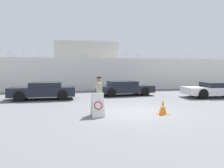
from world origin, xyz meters
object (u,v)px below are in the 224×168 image
object	(u,v)px
parked_car_front_coupe	(43,90)
parked_car_rear_sedan	(124,88)
barricade_sign	(98,105)
parked_car_far_side	(216,89)
security_guard	(99,93)
traffic_cone_near	(163,107)

from	to	relation	value
parked_car_front_coupe	parked_car_rear_sedan	xyz separation A→B (m)	(6.14, 1.09, -0.04)
barricade_sign	parked_car_front_coupe	bearing A→B (deg)	114.47
barricade_sign	parked_car_rear_sedan	xyz separation A→B (m)	(3.19, 7.28, 0.08)
parked_car_far_side	security_guard	bearing A→B (deg)	28.85
parked_car_front_coupe	parked_car_far_side	size ratio (longest dim) A/B	0.89
security_guard	parked_car_front_coupe	bearing A→B (deg)	-152.72
parked_car_rear_sedan	traffic_cone_near	bearing A→B (deg)	-95.68
parked_car_far_side	traffic_cone_near	bearing A→B (deg)	42.03
traffic_cone_near	parked_car_rear_sedan	distance (m)	7.45
traffic_cone_near	parked_car_far_side	distance (m)	8.14
security_guard	parked_car_far_side	distance (m)	10.29
parked_car_rear_sedan	parked_car_front_coupe	bearing A→B (deg)	-174.64
parked_car_front_coupe	parked_car_rear_sedan	distance (m)	6.23
security_guard	traffic_cone_near	world-z (taller)	security_guard
security_guard	parked_car_far_side	bearing A→B (deg)	111.60
traffic_cone_near	security_guard	bearing A→B (deg)	165.30
security_guard	traffic_cone_near	distance (m)	3.08
parked_car_rear_sedan	barricade_sign	bearing A→B (deg)	-118.38
barricade_sign	traffic_cone_near	size ratio (longest dim) A/B	1.60
parked_car_front_coupe	parked_car_far_side	bearing A→B (deg)	173.45
parked_car_front_coupe	parked_car_rear_sedan	bearing A→B (deg)	-169.62
security_guard	parked_car_rear_sedan	world-z (taller)	security_guard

